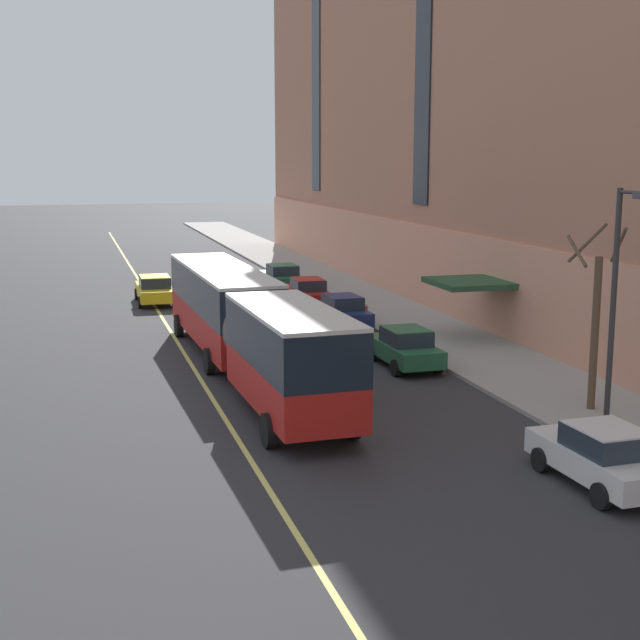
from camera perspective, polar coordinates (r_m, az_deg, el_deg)
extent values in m
plane|color=#303033|center=(26.44, 0.41, -7.28)|extent=(260.00, 260.00, 0.00)
cube|color=#9E9B93|center=(32.54, 14.20, -4.05)|extent=(4.84, 160.00, 0.15)
cube|color=#234C2D|center=(39.39, 9.57, 2.37)|extent=(3.20, 3.40, 0.24)
cube|color=#1E232B|center=(68.63, -0.25, 18.55)|extent=(0.10, 2.00, 24.43)
cube|color=red|center=(36.91, -6.23, -0.20)|extent=(2.80, 11.44, 1.27)
cube|color=black|center=(36.67, -6.28, 1.96)|extent=(2.82, 11.44, 1.55)
cube|color=silver|center=(36.56, -6.30, 3.26)|extent=(2.83, 11.44, 0.12)
cube|color=#19232D|center=(42.26, -7.82, 2.85)|extent=(2.27, 0.15, 1.17)
cube|color=orange|center=(42.18, -7.85, 3.86)|extent=(1.73, 0.11, 0.28)
cube|color=black|center=(42.55, -7.77, 0.46)|extent=(2.42, 0.19, 0.24)
cube|color=white|center=(42.38, -8.92, 0.72)|extent=(0.28, 0.07, 0.18)
cube|color=white|center=(42.66, -6.63, 0.85)|extent=(0.28, 0.07, 0.18)
cylinder|color=#595651|center=(30.83, -3.96, -0.82)|extent=(2.37, 1.07, 2.34)
cube|color=red|center=(27.09, -1.84, -4.08)|extent=(2.68, 7.38, 1.27)
cube|color=black|center=(26.76, -1.86, -1.15)|extent=(2.70, 7.38, 1.55)
cube|color=silver|center=(26.61, -1.87, 0.61)|extent=(2.71, 7.38, 0.12)
cylinder|color=black|center=(40.69, -9.04, -0.35)|extent=(0.33, 1.01, 1.00)
cylinder|color=black|center=(41.12, -5.64, -0.16)|extent=(0.33, 1.01, 1.00)
cylinder|color=black|center=(33.56, -7.10, -2.62)|extent=(0.33, 1.01, 1.00)
cylinder|color=black|center=(34.08, -3.02, -2.35)|extent=(0.33, 1.01, 1.00)
cylinder|color=black|center=(25.12, -3.29, -7.06)|extent=(0.33, 1.01, 1.00)
cylinder|color=black|center=(25.81, 2.05, -6.57)|extent=(0.33, 1.01, 1.00)
cube|color=#23603D|center=(54.32, -2.46, 2.63)|extent=(1.85, 4.42, 0.64)
cube|color=#232D38|center=(54.02, -2.41, 3.23)|extent=(1.63, 1.99, 0.56)
cube|color=#23603D|center=(53.99, -2.42, 3.54)|extent=(1.59, 1.90, 0.04)
cylinder|color=black|center=(55.48, -3.70, 2.45)|extent=(0.22, 0.64, 0.64)
cylinder|color=black|center=(55.89, -1.88, 2.52)|extent=(0.22, 0.64, 0.64)
cylinder|color=black|center=(52.84, -3.07, 2.05)|extent=(0.22, 0.64, 0.64)
cylinder|color=black|center=(53.26, -1.17, 2.13)|extent=(0.22, 0.64, 0.64)
cube|color=#23603D|center=(34.58, 5.39, -1.96)|extent=(1.77, 4.32, 0.64)
cube|color=#232D38|center=(34.26, 5.54, -1.05)|extent=(1.54, 1.95, 0.56)
cube|color=#23603D|center=(34.20, 5.55, -0.56)|extent=(1.51, 1.86, 0.04)
cylinder|color=black|center=(35.57, 3.31, -2.11)|extent=(0.22, 0.64, 0.64)
cylinder|color=black|center=(36.17, 5.86, -1.93)|extent=(0.22, 0.64, 0.64)
cylinder|color=black|center=(33.14, 4.87, -3.07)|extent=(0.22, 0.64, 0.64)
cylinder|color=black|center=(33.78, 7.56, -2.86)|extent=(0.22, 0.64, 0.64)
cube|color=#B21E19|center=(48.18, -0.83, 1.63)|extent=(1.92, 4.60, 0.64)
cube|color=#232D38|center=(47.87, -0.76, 2.30)|extent=(1.63, 2.09, 0.56)
cube|color=#B21E19|center=(47.83, -0.77, 2.65)|extent=(1.59, 2.00, 0.04)
cylinder|color=black|center=(49.40, -2.18, 1.47)|extent=(0.24, 0.65, 0.64)
cylinder|color=black|center=(49.78, -0.22, 1.54)|extent=(0.24, 0.65, 0.64)
cylinder|color=black|center=(46.68, -1.47, 0.94)|extent=(0.24, 0.65, 0.64)
cylinder|color=black|center=(47.09, 0.60, 1.03)|extent=(0.24, 0.65, 0.64)
cube|color=navy|center=(42.36, 1.36, 0.39)|extent=(1.88, 4.50, 0.64)
cube|color=#232D38|center=(42.05, 1.46, 1.15)|extent=(1.58, 2.05, 0.56)
cube|color=navy|center=(42.01, 1.47, 1.55)|extent=(1.54, 1.96, 0.04)
cylinder|color=black|center=(43.43, -0.29, 0.22)|extent=(0.25, 0.65, 0.64)
cylinder|color=black|center=(43.97, 1.78, 0.34)|extent=(0.25, 0.65, 0.64)
cylinder|color=black|center=(40.87, 0.90, -0.43)|extent=(0.25, 0.65, 0.64)
cylinder|color=black|center=(41.44, 3.08, -0.30)|extent=(0.25, 0.65, 0.64)
cube|color=silver|center=(23.32, 17.52, -8.59)|extent=(1.90, 4.28, 0.64)
cube|color=#232D38|center=(22.98, 17.90, -7.33)|extent=(1.62, 1.95, 0.56)
cube|color=silver|center=(22.89, 17.95, -6.61)|extent=(1.58, 1.86, 0.04)
cylinder|color=black|center=(23.99, 13.94, -8.68)|extent=(0.24, 0.65, 0.64)
cylinder|color=black|center=(24.92, 17.39, -8.13)|extent=(0.24, 0.65, 0.64)
cylinder|color=black|center=(21.95, 17.57, -10.70)|extent=(0.24, 0.65, 0.64)
cube|color=yellow|center=(50.06, -10.53, 1.79)|extent=(1.90, 4.79, 0.64)
cube|color=#232D38|center=(49.74, -10.53, 2.43)|extent=(1.64, 2.17, 0.56)
cube|color=yellow|center=(49.70, -10.55, 2.77)|extent=(1.60, 2.07, 0.04)
cylinder|color=black|center=(51.51, -11.64, 1.63)|extent=(0.23, 0.64, 0.64)
cylinder|color=black|center=(51.64, -9.67, 1.72)|extent=(0.23, 0.64, 0.64)
cylinder|color=black|center=(48.60, -11.43, 1.11)|extent=(0.23, 0.64, 0.64)
cylinder|color=black|center=(48.74, -9.33, 1.21)|extent=(0.23, 0.64, 0.64)
cylinder|color=brown|center=(29.16, 17.18, -0.84)|extent=(0.25, 0.25, 4.85)
cylinder|color=brown|center=(28.94, 18.58, 4.58)|extent=(0.45, 1.21, 1.20)
cylinder|color=brown|center=(29.30, 16.76, 4.76)|extent=(1.38, 0.14, 1.22)
cylinder|color=brown|center=(28.49, 16.11, 4.27)|extent=(0.36, 1.52, 0.87)
cylinder|color=#2D2D30|center=(25.53, 18.20, 0.08)|extent=(0.16, 0.16, 7.07)
cylinder|color=#2D2D30|center=(24.72, 19.38, 7.71)|extent=(0.10, 1.10, 0.10)
cylinder|color=red|center=(44.22, 2.92, 0.53)|extent=(0.24, 0.24, 0.55)
sphere|color=silver|center=(44.16, 2.92, 0.97)|extent=(0.20, 0.20, 0.20)
cylinder|color=silver|center=(44.16, 2.72, 0.59)|extent=(0.10, 0.09, 0.09)
cylinder|color=silver|center=(44.26, 3.12, 0.61)|extent=(0.10, 0.09, 0.09)
cube|color=#E0D66B|center=(28.68, -6.35, -5.91)|extent=(0.16, 140.00, 0.01)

